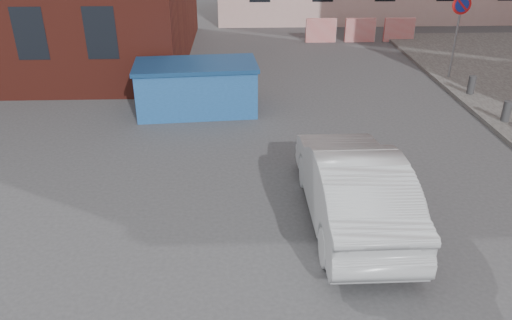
{
  "coord_description": "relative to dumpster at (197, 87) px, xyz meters",
  "views": [
    {
      "loc": [
        -1.09,
        -6.49,
        5.19
      ],
      "look_at": [
        -0.79,
        1.59,
        1.1
      ],
      "focal_mm": 35.0,
      "sensor_mm": 36.0,
      "label": 1
    }
  ],
  "objects": [
    {
      "name": "ground",
      "position": [
        2.25,
        -6.92,
        -0.71
      ],
      "size": [
        120.0,
        120.0,
        0.0
      ],
      "primitive_type": "plane",
      "color": "#38383A",
      "rests_on": "ground"
    },
    {
      "name": "no_parking_sign",
      "position": [
        8.25,
        2.57,
        1.31
      ],
      "size": [
        0.6,
        0.09,
        2.65
      ],
      "color": "gray",
      "rests_on": "sidewalk"
    },
    {
      "name": "barriers",
      "position": [
        6.45,
        8.08,
        -0.21
      ],
      "size": [
        4.7,
        0.18,
        1.0
      ],
      "color": "red",
      "rests_on": "ground"
    },
    {
      "name": "dumpster",
      "position": [
        0.0,
        0.0,
        0.0
      ],
      "size": [
        3.49,
        2.0,
        1.41
      ],
      "rotation": [
        0.0,
        0.0,
        0.08
      ],
      "color": "#225AA3",
      "rests_on": "ground"
    },
    {
      "name": "silver_car",
      "position": [
        3.2,
        -5.63,
        0.02
      ],
      "size": [
        1.59,
        4.42,
        1.45
      ],
      "primitive_type": "imported",
      "rotation": [
        0.0,
        0.0,
        3.15
      ],
      "color": "#ADB0B4",
      "rests_on": "ground"
    }
  ]
}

